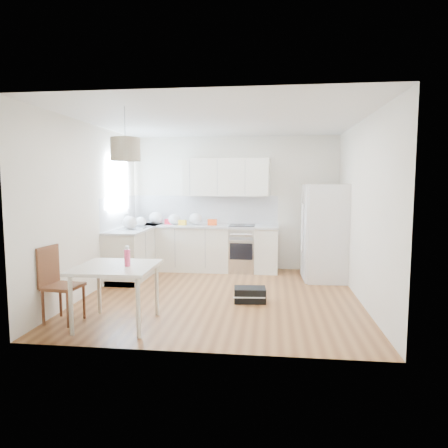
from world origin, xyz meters
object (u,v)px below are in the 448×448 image
object	(u,v)px
refrigerator	(325,232)
gym_bag	(250,295)
dining_table	(116,272)
dining_chair	(63,285)

from	to	relation	value
refrigerator	gym_bag	size ratio (longest dim) A/B	3.75
dining_table	dining_chair	bearing A→B (deg)	177.56
refrigerator	dining_table	bearing A→B (deg)	-138.84
refrigerator	gym_bag	xyz separation A→B (m)	(-1.28, -1.54, -0.76)
refrigerator	dining_chair	bearing A→B (deg)	-145.24
dining_table	dining_chair	distance (m)	0.74
dining_table	gym_bag	bearing A→B (deg)	34.61
dining_table	refrigerator	bearing A→B (deg)	41.97
dining_chair	refrigerator	bearing A→B (deg)	43.15
dining_table	gym_bag	xyz separation A→B (m)	(1.60, 1.15, -0.56)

